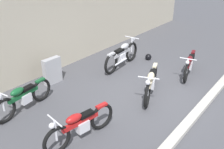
% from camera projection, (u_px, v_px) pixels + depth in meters
% --- Properties ---
extents(ground_plane, '(40.00, 40.00, 0.00)m').
position_uv_depth(ground_plane, '(150.00, 93.00, 7.90)').
color(ground_plane, '#47474C').
extents(building_wall, '(18.00, 0.30, 3.55)m').
position_uv_depth(building_wall, '(63.00, 19.00, 9.24)').
color(building_wall, '#B2A893').
rests_on(building_wall, ground_plane).
extents(curb_strip, '(18.00, 0.24, 0.12)m').
position_uv_depth(curb_strip, '(199.00, 110.00, 6.99)').
color(curb_strip, '#B7B2A8').
rests_on(curb_strip, ground_plane).
extents(stone_marker, '(0.64, 0.22, 0.88)m').
position_uv_depth(stone_marker, '(52.00, 71.00, 8.36)').
color(stone_marker, '#9E9EA3').
rests_on(stone_marker, ground_plane).
extents(helmet, '(0.25, 0.25, 0.25)m').
position_uv_depth(helmet, '(148.00, 57.00, 10.30)').
color(helmet, black).
rests_on(helmet, ground_plane).
extents(motorcycle_green, '(1.95, 0.55, 0.88)m').
position_uv_depth(motorcycle_green, '(23.00, 97.00, 6.88)').
color(motorcycle_green, black).
rests_on(motorcycle_green, ground_plane).
extents(motorcycle_silver, '(2.23, 0.62, 1.00)m').
position_uv_depth(motorcycle_silver, '(122.00, 55.00, 9.53)').
color(motorcycle_silver, black).
rests_on(motorcycle_silver, ground_plane).
extents(motorcycle_cream, '(1.98, 0.96, 0.94)m').
position_uv_depth(motorcycle_cream, '(151.00, 82.00, 7.61)').
color(motorcycle_cream, black).
rests_on(motorcycle_cream, ground_plane).
extents(motorcycle_maroon, '(1.91, 0.69, 0.87)m').
position_uv_depth(motorcycle_maroon, '(189.00, 64.00, 8.90)').
color(motorcycle_maroon, black).
rests_on(motorcycle_maroon, ground_plane).
extents(motorcycle_red, '(1.96, 0.56, 0.88)m').
position_uv_depth(motorcycle_red, '(80.00, 125.00, 5.78)').
color(motorcycle_red, black).
rests_on(motorcycle_red, ground_plane).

